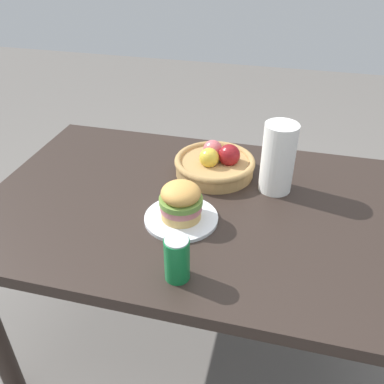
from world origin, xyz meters
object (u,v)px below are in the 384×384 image
Objects in this scene: paper_towel_roll at (278,158)px; fruit_basket at (215,163)px; soda_can at (177,259)px; plate at (181,218)px; sandwich at (181,201)px.

fruit_basket is at bearing 166.83° from paper_towel_roll.
fruit_basket is (-0.01, 0.53, -0.02)m from soda_can.
plate is 0.30m from fruit_basket.
plate is at bearing 0.00° from sandwich.
sandwich is at bearing -98.58° from fruit_basket.
paper_towel_roll is (0.26, 0.25, 0.05)m from sandwich.
paper_towel_roll is (0.22, -0.05, 0.08)m from fruit_basket.
sandwich is 0.46× the size of fruit_basket.
sandwich is (-0.00, 0.00, 0.07)m from plate.
soda_can is at bearing -76.84° from plate.
sandwich is 0.36m from paper_towel_roll.
plate is 1.72× the size of sandwich.
plate is 0.25m from soda_can.
fruit_basket is 1.21× the size of paper_towel_roll.
plate is at bearing 103.16° from soda_can.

